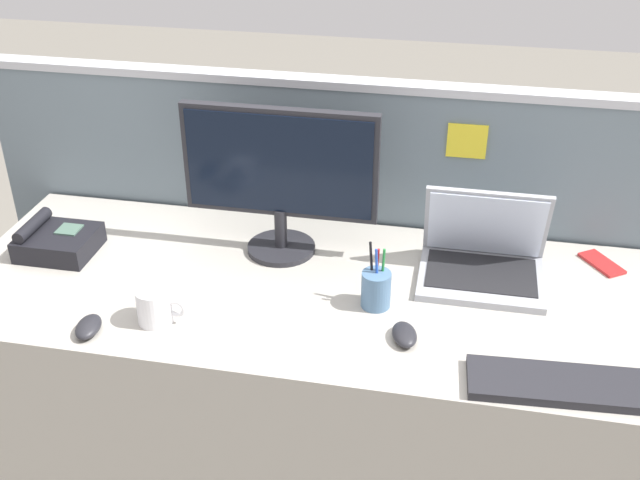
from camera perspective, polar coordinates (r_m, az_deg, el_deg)
ground_plane at (r=2.54m, az=-0.23°, el=-16.95°), size 10.00×10.00×0.00m
desk at (r=2.29m, az=-0.25°, el=-10.92°), size 1.97×0.76×0.71m
cubicle_divider at (r=2.49m, az=1.67°, el=-0.75°), size 2.27×0.08×1.15m
desktop_monitor at (r=2.14m, az=-3.00°, el=5.05°), size 0.55×0.20×0.43m
laptop at (r=2.15m, az=12.00°, el=-1.12°), size 0.34×0.27×0.25m
desk_phone at (r=2.34m, az=-18.95°, el=-0.07°), size 0.21×0.18×0.10m
keyboard_main at (r=1.82m, az=17.10°, el=-10.19°), size 0.40×0.16×0.02m
computer_mouse_right_hand at (r=1.99m, az=-16.82°, el=-6.18°), size 0.07×0.11×0.03m
computer_mouse_left_hand at (r=1.89m, az=6.28°, el=-6.99°), size 0.08×0.11×0.03m
pen_cup at (r=1.98m, az=4.18°, el=-3.62°), size 0.08×0.08×0.18m
cell_phone_red_case at (r=2.31m, az=20.18°, el=-1.63°), size 0.13×0.14×0.01m
coffee_mug at (r=1.97m, az=-12.12°, el=-4.79°), size 0.13×0.09×0.09m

